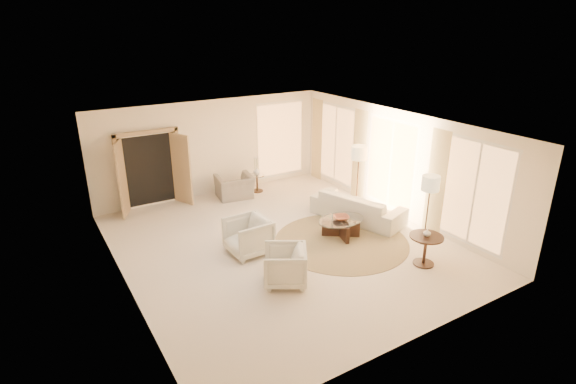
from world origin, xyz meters
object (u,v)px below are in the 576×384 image
accent_chair (235,183)px  end_table (426,245)px  end_vase (427,233)px  bowl (341,218)px  armchair_left (248,234)px  coffee_table (341,226)px  floor_lamp_far (430,186)px  side_vase (257,171)px  sofa (358,206)px  armchair_right (285,264)px  floor_lamp_near (359,156)px  side_table (257,181)px

accent_chair → end_table: 5.93m
accent_chair → end_vase: (1.78, -5.66, 0.29)m
bowl → armchair_left: bearing=169.1°
coffee_table → end_table: end_table is taller
floor_lamp_far → side_vase: (-1.76, 5.05, -0.76)m
sofa → armchair_left: bearing=74.2°
sofa → accent_chair: size_ratio=2.37×
armchair_left → coffee_table: (2.27, -0.44, -0.18)m
armchair_left → sofa: bearing=91.1°
coffee_table → side_vase: side_vase is taller
armchair_right → end_table: 3.06m
sofa → side_vase: (-1.28, 3.20, 0.29)m
armchair_left → accent_chair: armchair_left is taller
armchair_left → end_vase: 3.85m
end_table → floor_lamp_near: size_ratio=0.40×
side_table → floor_lamp_far: floor_lamp_far is taller
side_vase → floor_lamp_far: bearing=-70.8°
sofa → end_vase: size_ratio=14.90×
armchair_left → side_table: size_ratio=1.71×
sofa → bowl: sofa is taller
side_table → bowl: 3.79m
end_table → end_vase: (0.00, -0.00, 0.29)m
accent_chair → end_vase: accent_chair is taller
sofa → bowl: bearing=101.8°
floor_lamp_far → side_vase: floor_lamp_far is taller
floor_lamp_near → bowl: bearing=-140.8°
armchair_left → armchair_right: (0.06, -1.48, -0.04)m
armchair_right → floor_lamp_far: size_ratio=0.51×
accent_chair → floor_lamp_near: size_ratio=0.58×
coffee_table → end_table: bearing=-70.6°
armchair_left → end_vase: size_ratio=5.55×
bowl → side_vase: (-0.28, 3.78, 0.15)m
end_table → side_table: 5.85m
sofa → end_table: (-0.30, -2.57, 0.10)m
armchair_left → floor_lamp_near: floor_lamp_near is taller
accent_chair → bowl: bearing=114.8°
side_table → end_table: bearing=-80.4°
coffee_table → end_vase: (0.70, -1.99, 0.47)m
floor_lamp_near → sofa: bearing=-127.5°
bowl → side_vase: side_vase is taller
end_table → side_vase: (-0.98, 5.77, 0.19)m
sofa → armchair_right: (-3.21, -1.62, 0.06)m
floor_lamp_far → armchair_right: bearing=176.5°
armchair_left → floor_lamp_near: size_ratio=0.52×
armchair_right → side_vase: bearing=-170.8°
accent_chair → bowl: size_ratio=2.76×
sofa → armchair_right: bearing=98.6°
side_vase → armchair_right: bearing=-111.8°
armchair_left → bowl: size_ratio=2.43×
floor_lamp_near → side_vase: (-1.76, 2.57, -0.86)m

